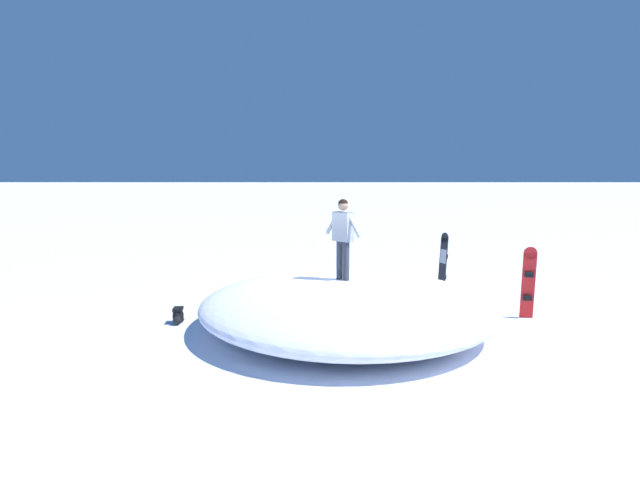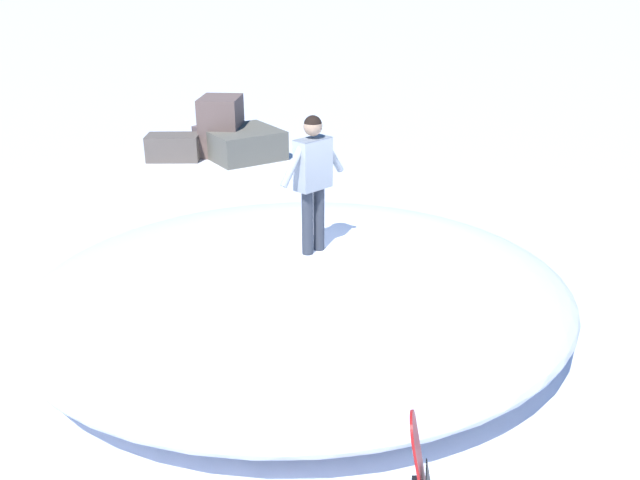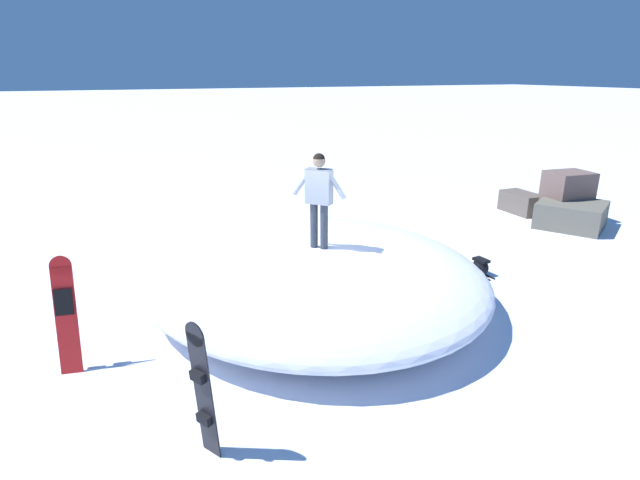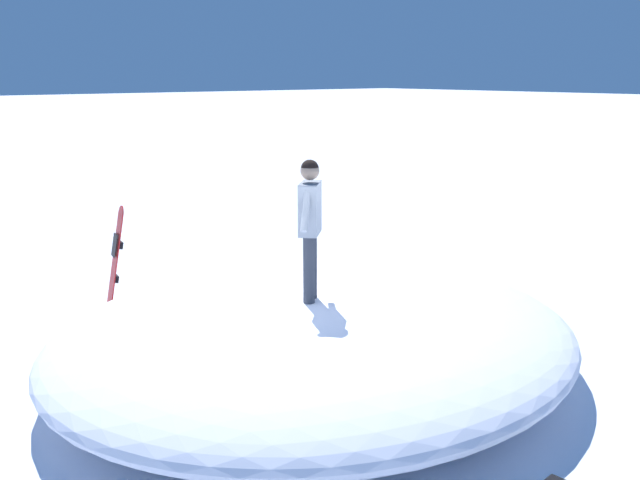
{
  "view_description": "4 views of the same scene",
  "coord_description": "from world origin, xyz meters",
  "views": [
    {
      "loc": [
        12.93,
        -0.31,
        3.46
      ],
      "look_at": [
        1.14,
        -0.37,
        2.0
      ],
      "focal_mm": 33.29,
      "sensor_mm": 36.0,
      "label": 1
    },
    {
      "loc": [
        0.6,
        7.88,
        4.42
      ],
      "look_at": [
        0.31,
        0.26,
        1.26
      ],
      "focal_mm": 37.39,
      "sensor_mm": 36.0,
      "label": 2
    },
    {
      "loc": [
        -7.65,
        3.66,
        4.14
      ],
      "look_at": [
        0.05,
        0.25,
        1.31
      ],
      "focal_mm": 28.37,
      "sensor_mm": 36.0,
      "label": 3
    },
    {
      "loc": [
        -4.86,
        -6.44,
        3.79
      ],
      "look_at": [
        0.71,
        0.32,
        1.72
      ],
      "focal_mm": 40.05,
      "sensor_mm": 36.0,
      "label": 4
    }
  ],
  "objects": [
    {
      "name": "ground",
      "position": [
        0.0,
        0.0,
        0.0
      ],
      "size": [
        240.0,
        240.0,
        0.0
      ],
      "primitive_type": "plane",
      "color": "white"
    },
    {
      "name": "snow_mound",
      "position": [
        0.56,
        0.2,
        0.52
      ],
      "size": [
        7.64,
        7.01,
        1.05
      ],
      "primitive_type": "ellipsoid",
      "rotation": [
        0.0,
        0.0,
        0.12
      ],
      "color": "white",
      "rests_on": "ground"
    },
    {
      "name": "snowboarder_standing",
      "position": [
        0.39,
        0.12,
        2.09
      ],
      "size": [
        0.82,
        0.77,
        1.74
      ],
      "color": "#333842",
      "rests_on": "snow_mound"
    },
    {
      "name": "snowboard_primary_upright",
      "position": [
        -2.88,
        2.94,
        0.88
      ],
      "size": [
        0.31,
        0.25,
        1.71
      ],
      "color": "black",
      "rests_on": "ground"
    },
    {
      "name": "snowboard_secondary_upright",
      "position": [
        -0.28,
        4.34,
        0.88
      ],
      "size": [
        0.39,
        0.36,
        1.7
      ],
      "color": "red",
      "rests_on": "ground"
    },
    {
      "name": "backpack_near",
      "position": [
        0.13,
        -3.52,
        0.19
      ],
      "size": [
        0.6,
        0.27,
        0.36
      ],
      "color": "black",
      "rests_on": "ground"
    },
    {
      "name": "rock_outcrop",
      "position": [
        2.35,
        -8.36,
        0.47
      ],
      "size": [
        3.44,
        2.27,
        1.42
      ],
      "color": "brown",
      "rests_on": "ground"
    }
  ]
}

